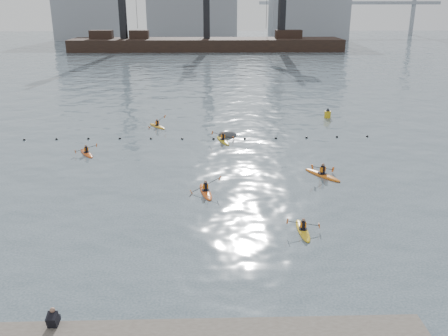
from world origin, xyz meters
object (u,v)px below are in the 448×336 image
(kayaker_4, at_px, (322,174))
(mooring_buoy, at_px, (228,136))
(kayaker_1, at_px, (303,230))
(kayaker_5, at_px, (157,126))
(nav_buoy, at_px, (328,114))
(kayaker_2, at_px, (87,153))
(kayaker_0, at_px, (206,191))
(kayaker_3, at_px, (223,140))

(kayaker_4, height_order, mooring_buoy, kayaker_4)
(kayaker_1, relative_size, kayaker_5, 1.04)
(kayaker_1, bearing_deg, nav_buoy, 72.65)
(kayaker_2, distance_m, nav_buoy, 27.22)
(kayaker_2, xyz_separation_m, kayaker_5, (5.15, 9.29, 0.00))
(kayaker_1, xyz_separation_m, mooring_buoy, (-3.53, 20.47, -0.09))
(kayaker_2, xyz_separation_m, mooring_buoy, (12.45, 5.36, -0.09))
(kayaker_4, bearing_deg, mooring_buoy, -92.84)
(kayaker_1, bearing_deg, kayaker_0, 131.71)
(kayaker_5, relative_size, mooring_buoy, 1.25)
(kayaker_1, height_order, kayaker_2, kayaker_2)
(kayaker_4, xyz_separation_m, nav_buoy, (4.86, 18.81, 0.29))
(kayaker_4, height_order, nav_buoy, nav_buoy)
(kayaker_0, xyz_separation_m, kayaker_1, (5.62, -6.03, -0.01))
(nav_buoy, bearing_deg, kayaker_3, -142.92)
(kayaker_1, height_order, kayaker_3, kayaker_3)
(kayaker_5, xyz_separation_m, nav_buoy, (18.88, 3.48, 0.31))
(kayaker_2, relative_size, nav_buoy, 2.16)
(kayaker_3, height_order, mooring_buoy, kayaker_3)
(kayaker_2, distance_m, kayaker_5, 10.63)
(kayaker_4, height_order, kayaker_5, kayaker_4)
(kayaker_2, xyz_separation_m, kayaker_3, (11.92, 3.63, 0.01))
(kayaker_3, bearing_deg, kayaker_5, 123.91)
(kayaker_2, bearing_deg, kayaker_5, 30.74)
(kayaker_3, bearing_deg, kayaker_0, -113.14)
(kayaker_1, relative_size, kayaker_2, 1.03)
(kayaker_1, relative_size, nav_buoy, 2.22)
(kayaker_0, relative_size, nav_buoy, 2.44)
(kayaker_0, relative_size, kayaker_2, 1.13)
(kayaker_1, xyz_separation_m, nav_buoy, (8.05, 27.90, 0.31))
(kayaker_3, xyz_separation_m, kayaker_4, (7.25, -9.66, 0.01))
(kayaker_2, height_order, mooring_buoy, kayaker_2)
(kayaker_3, relative_size, kayaker_4, 0.99)
(kayaker_4, bearing_deg, nav_buoy, -137.87)
(kayaker_2, height_order, kayaker_4, kayaker_4)
(mooring_buoy, bearing_deg, kayaker_4, -59.45)
(kayaker_5, bearing_deg, kayaker_1, -101.67)
(kayaker_0, distance_m, kayaker_5, 19.10)
(kayaker_1, height_order, kayaker_4, kayaker_4)
(kayaker_1, distance_m, mooring_buoy, 20.78)
(kayaker_1, distance_m, kayaker_5, 26.71)
(kayaker_0, bearing_deg, kayaker_4, 8.23)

